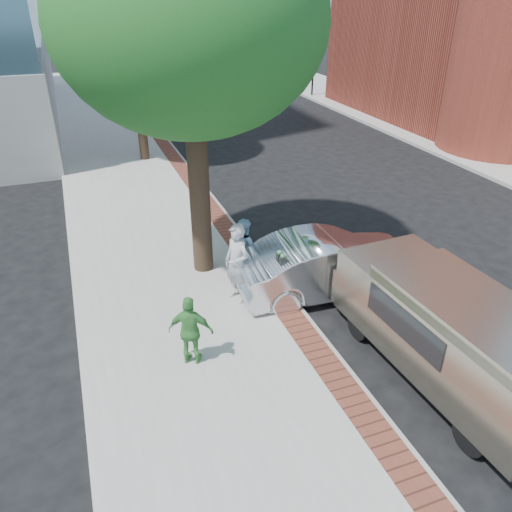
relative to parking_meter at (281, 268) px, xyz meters
name	(u,v)px	position (x,y,z in m)	size (l,w,h in m)	color
ground	(248,305)	(-0.61, 0.54, -1.21)	(120.00, 120.00, 0.00)	black
sidewalk	(136,195)	(-2.11, 8.54, -1.13)	(5.00, 60.00, 0.15)	#9E9991
brick_strip	(195,185)	(0.09, 8.54, -1.05)	(0.60, 60.00, 0.01)	brown
curb	(204,186)	(0.44, 8.54, -1.13)	(0.10, 60.00, 0.15)	gray
sidewalk_far	(483,150)	(13.89, 8.54, -1.13)	(5.00, 60.00, 0.15)	#9E9991
signal_near	(137,72)	(0.29, 22.54, 1.05)	(0.70, 0.15, 3.80)	black
signal_far	(313,62)	(11.89, 22.54, 1.05)	(0.70, 0.15, 3.80)	black
tree_near	(190,23)	(-1.21, 2.44, 4.97)	(6.00, 6.00, 8.51)	black
tree_far	(131,30)	(-1.11, 12.54, 4.09)	(4.80, 4.80, 7.14)	black
parking_meter	(281,268)	(0.00, 0.00, 0.00)	(0.12, 0.32, 1.47)	gray
person_gray	(237,264)	(-0.84, 0.66, -0.06)	(0.72, 0.47, 1.98)	#AEAFB4
person_officer	(244,248)	(-0.30, 1.69, -0.25)	(0.78, 0.61, 1.61)	#83B1CA
person_green	(191,331)	(-2.42, -1.18, -0.29)	(0.90, 0.37, 1.54)	#489744
sedan_silver	(330,264)	(1.52, 0.43, -0.43)	(1.65, 4.73, 1.56)	silver
bg_car	(172,97)	(2.33, 22.71, -0.54)	(1.56, 3.88, 1.32)	black
van	(445,326)	(2.22, -2.96, -0.13)	(2.27, 5.40, 1.96)	gray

